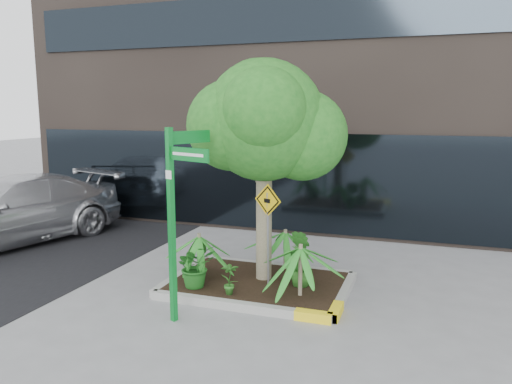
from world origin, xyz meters
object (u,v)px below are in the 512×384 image
(street_sign_post, at_px, (176,204))
(cattle_sign, at_px, (268,218))
(parked_car, at_px, (8,211))
(tree, at_px, (264,120))

(street_sign_post, bearing_deg, cattle_sign, 78.81)
(parked_car, xyz_separation_m, street_sign_post, (6.15, -2.71, 1.06))
(parked_car, xyz_separation_m, cattle_sign, (7.13, -1.17, 0.59))
(parked_car, height_order, cattle_sign, cattle_sign)
(tree, distance_m, parked_car, 7.33)
(parked_car, relative_size, street_sign_post, 1.87)
(tree, height_order, parked_car, tree)
(tree, height_order, cattle_sign, tree)
(parked_car, bearing_deg, cattle_sign, 8.57)
(tree, distance_m, cattle_sign, 1.76)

